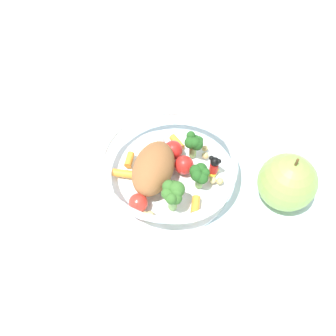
% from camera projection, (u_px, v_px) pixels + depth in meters
% --- Properties ---
extents(ground_plane, '(2.40, 2.40, 0.00)m').
position_uv_depth(ground_plane, '(175.00, 179.00, 0.57)').
color(ground_plane, silver).
extents(food_container, '(0.20, 0.20, 0.06)m').
position_uv_depth(food_container, '(165.00, 167.00, 0.54)').
color(food_container, white).
rests_on(food_container, ground_plane).
extents(loose_apple, '(0.08, 0.08, 0.10)m').
position_uv_depth(loose_apple, '(287.00, 182.00, 0.52)').
color(loose_apple, '#8CB74C').
rests_on(loose_apple, ground_plane).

